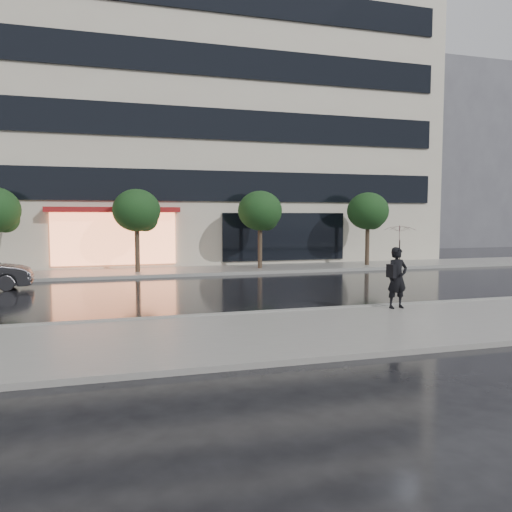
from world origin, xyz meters
name	(u,v)px	position (x,y,z in m)	size (l,w,h in m)	color
ground	(260,309)	(0.00, 0.00, 0.00)	(120.00, 120.00, 0.00)	black
sidewalk_near	(301,332)	(0.00, -3.25, 0.06)	(60.00, 4.50, 0.12)	slate
sidewalk_far	(200,271)	(0.00, 10.25, 0.06)	(60.00, 3.50, 0.12)	slate
curb_near	(271,313)	(0.00, -1.00, 0.07)	(60.00, 0.25, 0.14)	gray
curb_far	(207,274)	(0.00, 8.50, 0.07)	(60.00, 0.25, 0.14)	gray
office_building	(177,115)	(0.00, 17.97, 9.00)	(30.00, 12.76, 18.00)	beige
bg_building_right	(434,161)	(26.00, 28.00, 8.00)	(12.00, 12.00, 16.00)	#4C4C54
tree_mid_west	(138,212)	(-2.94, 10.03, 2.92)	(2.20, 2.20, 3.99)	#33261C
tree_mid_east	(261,212)	(3.06, 10.03, 2.92)	(2.20, 2.20, 3.99)	#33261C
tree_far_east	(369,212)	(9.06, 10.03, 2.92)	(2.20, 2.20, 3.99)	#33261C
pedestrian_with_umbrella	(399,255)	(3.62, -1.55, 1.63)	(0.96, 0.98, 2.37)	black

